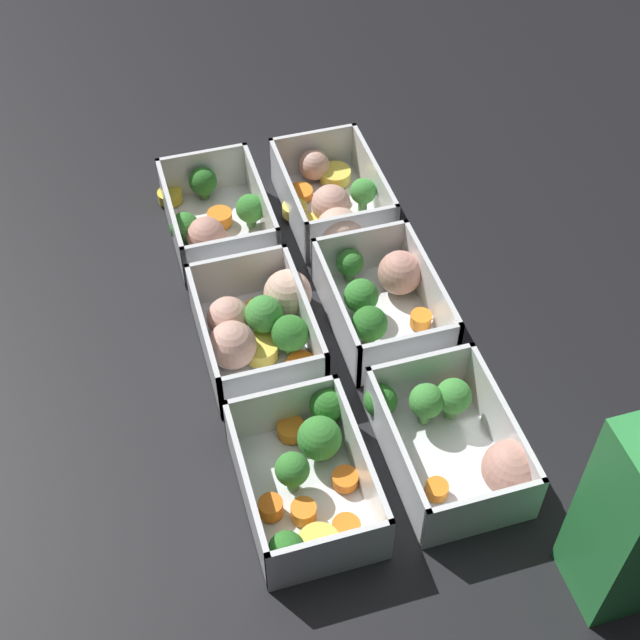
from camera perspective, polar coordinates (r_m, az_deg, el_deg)
ground_plane at (r=0.90m, az=0.00°, el=-0.86°), size 4.00×4.00×0.00m
container_near_left at (r=0.99m, az=-6.83°, el=6.37°), size 0.17×0.12×0.06m
container_near_center at (r=0.87m, az=-3.95°, el=-0.34°), size 0.15×0.13×0.06m
container_near_right at (r=0.77m, az=-0.76°, el=-9.92°), size 0.16×0.11×0.06m
container_far_left at (r=1.00m, az=0.76°, el=7.47°), size 0.18×0.11×0.06m
container_far_center at (r=0.90m, az=3.96°, el=1.38°), size 0.16×0.11×0.06m
container_far_right at (r=0.80m, az=8.82°, el=-7.63°), size 0.15×0.13×0.06m
juice_carton at (r=0.70m, az=19.66°, el=-11.93°), size 0.07×0.07×0.20m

